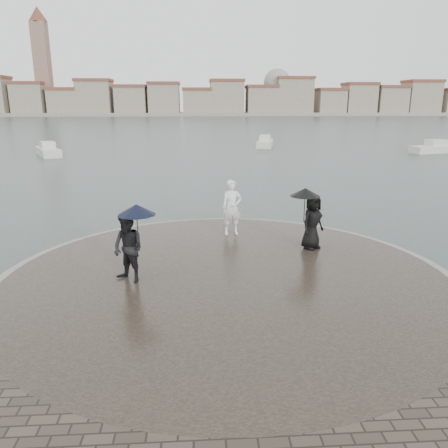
{
  "coord_description": "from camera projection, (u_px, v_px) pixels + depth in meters",
  "views": [
    {
      "loc": [
        -0.79,
        -7.48,
        4.89
      ],
      "look_at": [
        0.0,
        4.8,
        1.45
      ],
      "focal_mm": 35.0,
      "sensor_mm": 36.0,
      "label": 1
    }
  ],
  "objects": [
    {
      "name": "visitor_right",
      "position": [
        311.0,
        215.0,
        13.77
      ],
      "size": [
        1.25,
        1.07,
        1.95
      ],
      "color": "black",
      "rests_on": "quay_tip"
    },
    {
      "name": "far_skyline",
      "position": [
        180.0,
        100.0,
        161.11
      ],
      "size": [
        260.0,
        20.0,
        37.0
      ],
      "color": "gray",
      "rests_on": "ground"
    },
    {
      "name": "boats",
      "position": [
        254.0,
        148.0,
        44.97
      ],
      "size": [
        42.84,
        12.85,
        1.5
      ],
      "color": "beige",
      "rests_on": "ground"
    },
    {
      "name": "statue",
      "position": [
        232.0,
        208.0,
        15.28
      ],
      "size": [
        0.77,
        0.56,
        1.94
      ],
      "primitive_type": "imported",
      "rotation": [
        0.0,
        0.0,
        0.14
      ],
      "color": "white",
      "rests_on": "quay_tip"
    },
    {
      "name": "ground",
      "position": [
        240.0,
        361.0,
        8.56
      ],
      "size": [
        400.0,
        400.0,
        0.0
      ],
      "primitive_type": "plane",
      "color": "#2B3835",
      "rests_on": "ground"
    },
    {
      "name": "kerb_ring",
      "position": [
        227.0,
        282.0,
        11.88
      ],
      "size": [
        12.5,
        12.5,
        0.32
      ],
      "primitive_type": "cylinder",
      "color": "gray",
      "rests_on": "ground"
    },
    {
      "name": "visitor_left",
      "position": [
        130.0,
        240.0,
        11.2
      ],
      "size": [
        1.3,
        1.13,
        2.04
      ],
      "color": "black",
      "rests_on": "quay_tip"
    },
    {
      "name": "quay_tip",
      "position": [
        227.0,
        282.0,
        11.87
      ],
      "size": [
        11.9,
        11.9,
        0.36
      ],
      "primitive_type": "cylinder",
      "color": "#2D261E",
      "rests_on": "ground"
    }
  ]
}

